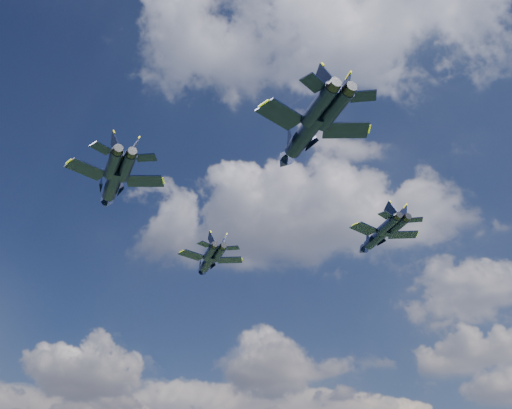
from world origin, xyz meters
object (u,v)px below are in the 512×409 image
object	(u,v)px
jet_left	(112,185)
jet_slot	(303,136)
jet_right	(376,238)
jet_lead	(208,262)

from	to	relation	value
jet_left	jet_slot	size ratio (longest dim) A/B	0.92
jet_right	jet_slot	world-z (taller)	jet_slot
jet_lead	jet_slot	bearing A→B (deg)	-87.83
jet_slot	jet_right	bearing A→B (deg)	41.66
jet_left	jet_right	size ratio (longest dim) A/B	1.12
jet_lead	jet_right	world-z (taller)	jet_lead
jet_lead	jet_slot	size ratio (longest dim) A/B	0.83
jet_right	jet_slot	xyz separation A→B (m)	(-6.69, -27.34, 1.13)
jet_slot	jet_lead	bearing A→B (deg)	89.70
jet_left	jet_lead	bearing A→B (deg)	45.63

